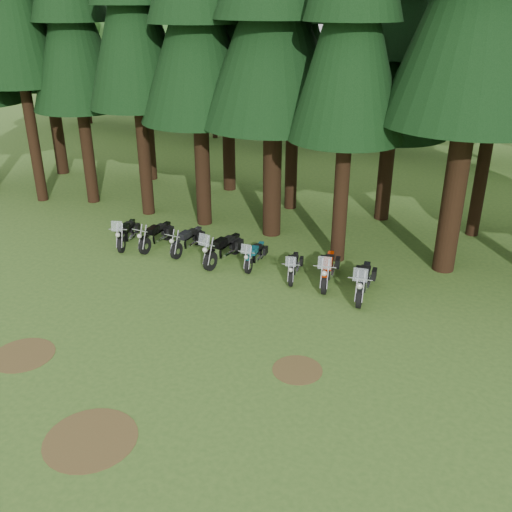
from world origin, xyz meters
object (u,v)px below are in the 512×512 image
object	(u,v)px
motorcycle_4	(255,256)
motorcycle_7	(363,282)
motorcycle_0	(127,234)
motorcycle_5	(293,267)
motorcycle_1	(156,236)
motorcycle_2	(188,241)
motorcycle_6	(328,270)
motorcycle_3	(223,250)

from	to	relation	value
motorcycle_4	motorcycle_7	bearing A→B (deg)	-13.23
motorcycle_0	motorcycle_5	distance (m)	7.38
motorcycle_4	motorcycle_1	bearing A→B (deg)	175.15
motorcycle_1	motorcycle_7	world-z (taller)	motorcycle_7
motorcycle_2	motorcycle_5	world-z (taller)	motorcycle_5
motorcycle_0	motorcycle_2	size ratio (longest dim) A/B	1.02
motorcycle_1	motorcycle_7	xyz separation A→B (m)	(8.82, -0.77, 0.05)
motorcycle_2	motorcycle_0	bearing A→B (deg)	-167.67
motorcycle_5	motorcycle_6	world-z (taller)	motorcycle_6
motorcycle_2	motorcycle_7	size ratio (longest dim) A/B	0.89
motorcycle_2	motorcycle_5	distance (m)	4.75
motorcycle_3	motorcycle_6	world-z (taller)	motorcycle_3
motorcycle_2	motorcycle_4	world-z (taller)	motorcycle_4
motorcycle_4	motorcycle_3	bearing A→B (deg)	-175.86
motorcycle_6	motorcycle_1	bearing A→B (deg)	167.19
motorcycle_1	motorcycle_6	bearing A→B (deg)	-0.95
motorcycle_5	motorcycle_2	bearing A→B (deg)	160.41
motorcycle_0	motorcycle_1	distance (m)	1.27
motorcycle_7	motorcycle_5	bearing A→B (deg)	166.07
motorcycle_6	motorcycle_2	bearing A→B (deg)	165.78
motorcycle_0	motorcycle_6	distance (m)	8.65
motorcycle_2	motorcycle_5	xyz separation A→B (m)	(4.73, -0.51, -0.04)
motorcycle_1	motorcycle_7	distance (m)	8.85
motorcycle_4	motorcycle_6	world-z (taller)	motorcycle_6
motorcycle_2	motorcycle_3	size ratio (longest dim) A/B	0.88
motorcycle_4	motorcycle_5	bearing A→B (deg)	-15.98
motorcycle_0	motorcycle_4	xyz separation A→B (m)	(5.68, 0.26, -0.06)
motorcycle_1	motorcycle_5	size ratio (longest dim) A/B	1.15
motorcycle_3	motorcycle_5	distance (m)	2.97
motorcycle_1	motorcycle_3	xyz separation A→B (m)	(3.19, -0.24, 0.05)
motorcycle_0	motorcycle_1	size ratio (longest dim) A/B	0.99
motorcycle_1	motorcycle_2	size ratio (longest dim) A/B	1.03
motorcycle_1	motorcycle_5	distance (m)	6.17
motorcycle_2	motorcycle_4	distance (m)	3.03
motorcycle_2	motorcycle_3	xyz separation A→B (m)	(1.76, -0.33, 0.07)
motorcycle_4	motorcycle_6	size ratio (longest dim) A/B	0.83
motorcycle_5	motorcycle_3	bearing A→B (deg)	163.07
motorcycle_3	motorcycle_6	size ratio (longest dim) A/B	1.03
motorcycle_2	motorcycle_1	bearing A→B (deg)	-172.98
motorcycle_1	motorcycle_6	world-z (taller)	motorcycle_6
motorcycle_3	motorcycle_6	distance (m)	4.23
motorcycle_5	motorcycle_7	world-z (taller)	motorcycle_7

